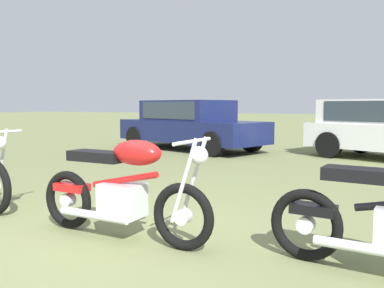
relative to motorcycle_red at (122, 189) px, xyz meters
name	(u,v)px	position (x,y,z in m)	size (l,w,h in m)	color
ground_plane	(106,243)	(-0.08, -0.17, -0.49)	(120.00, 120.00, 0.00)	olive
motorcycle_red	(122,189)	(0.00, 0.00, 0.00)	(1.99, 0.64, 1.02)	black
car_navy	(189,122)	(-2.86, 7.63, 0.31)	(4.90, 3.21, 1.43)	#161E4C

